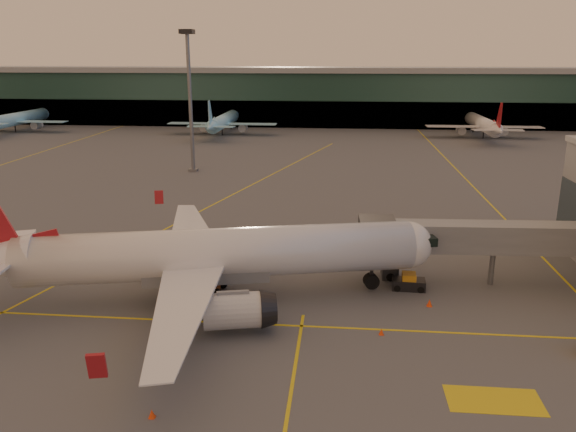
{
  "coord_description": "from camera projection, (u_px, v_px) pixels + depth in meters",
  "views": [
    {
      "loc": [
        7.88,
        -36.29,
        21.26
      ],
      "look_at": [
        2.46,
        19.89,
        5.0
      ],
      "focal_mm": 35.0,
      "sensor_mm": 36.0,
      "label": 1
    }
  ],
  "objects": [
    {
      "name": "main_airplane",
      "position": [
        204.0,
        256.0,
        49.37
      ],
      "size": [
        42.28,
        38.47,
        12.89
      ],
      "rotation": [
        0.0,
        0.0,
        0.23
      ],
      "color": "white",
      "rests_on": "ground"
    },
    {
      "name": "distant_aircraft_row",
      "position": [
        124.0,
        133.0,
        159.15
      ],
      "size": [
        225.0,
        34.0,
        13.0
      ],
      "color": "#96DEFB",
      "rests_on": "ground"
    },
    {
      "name": "taxi_markings",
      "position": [
        239.0,
        201.0,
        84.55
      ],
      "size": [
        100.12,
        173.0,
        0.01
      ],
      "color": "yellow",
      "rests_on": "ground"
    },
    {
      "name": "ground",
      "position": [
        229.0,
        354.0,
        41.32
      ],
      "size": [
        600.0,
        600.0,
        0.0
      ],
      "primitive_type": "plane",
      "color": "#4C4F54",
      "rests_on": "ground"
    },
    {
      "name": "cone_nose",
      "position": [
        429.0,
        303.0,
        49.18
      ],
      "size": [
        0.5,
        0.5,
        0.64
      ],
      "color": "#FF410D",
      "rests_on": "ground"
    },
    {
      "name": "cone_wing_right",
      "position": [
        152.0,
        414.0,
        34.07
      ],
      "size": [
        0.44,
        0.44,
        0.56
      ],
      "color": "#FF410D",
      "rests_on": "ground"
    },
    {
      "name": "jet_bridge",
      "position": [
        510.0,
        241.0,
        52.88
      ],
      "size": [
        26.53,
        4.54,
        6.22
      ],
      "color": "slate",
      "rests_on": "ground"
    },
    {
      "name": "cone_fwd",
      "position": [
        381.0,
        332.0,
        44.19
      ],
      "size": [
        0.41,
        0.41,
        0.52
      ],
      "color": "#FF410D",
      "rests_on": "ground"
    },
    {
      "name": "pushback_tug",
      "position": [
        409.0,
        283.0,
        52.67
      ],
      "size": [
        3.13,
        1.8,
        1.57
      ],
      "rotation": [
        0.0,
        0.0,
        -0.05
      ],
      "color": "black",
      "rests_on": "ground"
    },
    {
      "name": "catering_truck",
      "position": [
        199.0,
        267.0,
        51.58
      ],
      "size": [
        5.59,
        2.66,
        4.28
      ],
      "rotation": [
        0.0,
        0.0,
        -0.03
      ],
      "color": "#A54417",
      "rests_on": "ground"
    },
    {
      "name": "terminal",
      "position": [
        318.0,
        96.0,
        174.52
      ],
      "size": [
        400.0,
        20.0,
        17.6
      ],
      "color": "#19382D",
      "rests_on": "ground"
    },
    {
      "name": "mast_west_near",
      "position": [
        190.0,
        91.0,
        102.18
      ],
      "size": [
        2.4,
        2.4,
        25.6
      ],
      "color": "slate",
      "rests_on": "ground"
    },
    {
      "name": "cone_wing_left",
      "position": [
        245.0,
        236.0,
        67.35
      ],
      "size": [
        0.44,
        0.44,
        0.55
      ],
      "color": "#FF410D",
      "rests_on": "ground"
    }
  ]
}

